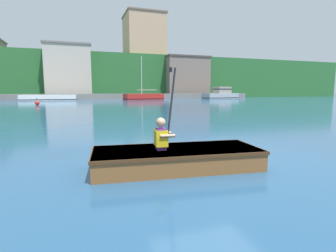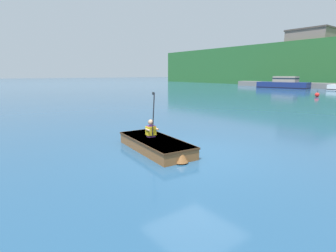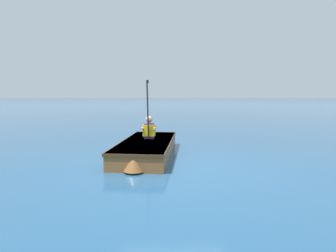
{
  "view_description": "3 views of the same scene",
  "coord_description": "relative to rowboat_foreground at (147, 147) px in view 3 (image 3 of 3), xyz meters",
  "views": [
    {
      "loc": [
        -2.81,
        -4.98,
        1.4
      ],
      "look_at": [
        -1.15,
        -0.14,
        0.71
      ],
      "focal_mm": 28.0,
      "sensor_mm": 36.0,
      "label": 1
    },
    {
      "loc": [
        5.34,
        -5.19,
        2.36
      ],
      "look_at": [
        -1.15,
        -0.14,
        0.71
      ],
      "focal_mm": 28.0,
      "sensor_mm": 36.0,
      "label": 2
    },
    {
      "loc": [
        5.05,
        -0.23,
        1.44
      ],
      "look_at": [
        -1.15,
        -0.14,
        0.71
      ],
      "focal_mm": 28.0,
      "sensor_mm": 36.0,
      "label": 3
    }
  ],
  "objects": [
    {
      "name": "person_paddler",
      "position": [
        -0.33,
        0.04,
        0.42
      ],
      "size": [
        0.4,
        0.38,
        1.44
      ],
      "color": "#592672",
      "rests_on": "rowboat_foreground"
    },
    {
      "name": "ground_plane",
      "position": [
        1.11,
        0.64,
        -0.21
      ],
      "size": [
        300.0,
        300.0,
        0.0
      ],
      "primitive_type": "plane",
      "color": "navy"
    },
    {
      "name": "rowboat_foreground",
      "position": [
        0.0,
        0.0,
        0.0
      ],
      "size": [
        3.19,
        1.5,
        0.36
      ],
      "color": "brown",
      "rests_on": "ground"
    }
  ]
}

